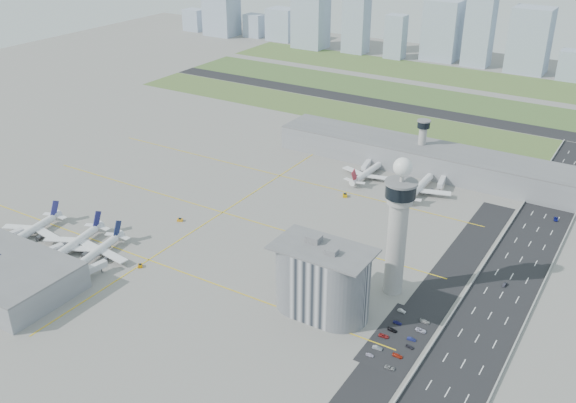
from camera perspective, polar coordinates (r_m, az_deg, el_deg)
The scene contains 59 objects.
ground at distance 318.83m, azimuth -3.31°, elevation -4.78°, with size 1000.00×1000.00×0.00m, color gray.
grass_strip_0 at distance 509.25m, azimuth 9.41°, elevation 7.03°, with size 480.00×50.00×0.08m, color #576F34.
grass_strip_1 at distance 576.32m, azimuth 12.38°, elevation 9.02°, with size 480.00×60.00×0.08m, color #4C6A32.
grass_strip_2 at distance 649.78m, azimuth 14.88°, elevation 10.67°, with size 480.00×70.00×0.08m, color #556F34.
runway at distance 542.07m, azimuth 10.97°, elevation 8.08°, with size 480.00×22.00×0.10m, color black.
highway at distance 279.81m, azimuth 16.83°, elevation -10.93°, with size 28.00×500.00×0.10m, color black.
barrier_left at distance 282.03m, azimuth 14.09°, elevation -10.08°, with size 0.60×500.00×1.20m, color #9E9E99.
barrier_right at distance 277.63m, azimuth 19.65°, elevation -11.59°, with size 0.60×500.00×1.20m, color #9E9E99.
landside_road at distance 277.06m, azimuth 11.22°, elevation -10.62°, with size 18.00×260.00×0.08m, color black.
parking_lot at distance 268.46m, azimuth 9.86°, elevation -11.84°, with size 20.00×44.00×0.10m, color black.
taxiway_line_h_0 at distance 321.70m, azimuth -12.28°, elevation -5.09°, with size 260.00×0.60×0.01m, color yellow.
taxiway_line_h_1 at distance 360.89m, azimuth -5.83°, elevation -0.97°, with size 260.00×0.60×0.01m, color yellow.
taxiway_line_h_2 at distance 405.21m, azimuth -0.73°, elevation 2.31°, with size 260.00×0.60×0.01m, color yellow.
taxiway_line_v at distance 360.89m, azimuth -5.83°, elevation -0.97°, with size 0.60×260.00×0.01m, color yellow.
control_tower at distance 278.12m, azimuth 9.76°, elevation -1.80°, with size 14.00×14.00×64.50m.
secondary_tower at distance 420.23m, azimuth 11.85°, elevation 5.40°, with size 8.60×8.60×31.90m.
admin_building at distance 271.54m, azimuth 3.05°, elevation -6.99°, with size 42.00×24.00×33.50m.
terminal_pier at distance 419.40m, azimuth 12.89°, elevation 3.65°, with size 210.00×32.00×15.80m.
airplane_near_a at distance 357.31m, azimuth -21.98°, elevation -2.09°, with size 43.20×36.72×12.10m, color white, non-canonical shape.
airplane_near_b at distance 337.33m, azimuth -18.51°, elevation -3.18°, with size 43.62×37.08×12.21m, color white, non-canonical shape.
airplane_near_c at distance 326.14m, azimuth -16.79°, elevation -4.01°, with size 41.94×35.65×11.74m, color white, non-canonical shape.
airplane_far_a at distance 403.90m, azimuth 7.12°, elevation 2.90°, with size 40.82×34.69×11.43m, color white, non-canonical shape.
airplane_far_b at distance 388.62m, azimuth 11.69°, elevation 1.70°, with size 45.78×38.91×12.82m, color white, non-canonical shape.
jet_bridge_near_1 at distance 332.47m, azimuth -21.43°, elevation -4.78°, with size 14.00×3.00×5.70m, color silver, non-canonical shape.
jet_bridge_near_2 at distance 311.31m, azimuth -17.98°, elevation -6.38°, with size 14.00×3.00×5.70m, color silver, non-canonical shape.
jet_bridge_far_0 at distance 419.96m, azimuth 7.21°, elevation 3.40°, with size 14.00×3.00×5.70m, color silver, non-canonical shape.
jet_bridge_far_1 at distance 403.94m, azimuth 13.63°, elevation 1.90°, with size 14.00×3.00×5.70m, color silver, non-canonical shape.
tug_0 at distance 366.01m, azimuth -21.31°, elevation -2.22°, with size 1.88×2.74×1.59m, color #FBB700, non-canonical shape.
tug_1 at distance 337.00m, azimuth -15.98°, elevation -3.86°, with size 1.97×2.86×1.66m, color #D2A601, non-canonical shape.
tug_2 at distance 316.54m, azimuth -13.01°, elevation -5.56°, with size 1.91×2.78×1.62m, color #CF8100, non-canonical shape.
tug_3 at distance 354.37m, azimuth -9.58°, elevation -1.60°, with size 2.03×2.95×1.71m, color orange, non-canonical shape.
tug_4 at distance 378.42m, azimuth 5.08°, elevation 0.58°, with size 2.50×3.63×2.11m, color #D39A04, non-canonical shape.
tug_5 at distance 385.61m, azimuth 9.41°, elevation 0.78°, with size 1.90×2.76×1.60m, color orange, non-canonical shape.
car_lot_0 at distance 257.57m, azimuth 7.28°, elevation -13.37°, with size 1.30×3.23×1.10m, color silver.
car_lot_1 at distance 261.10m, azimuth 7.95°, elevation -12.76°, with size 1.40×4.00×1.32m, color #9298A0.
car_lot_2 at distance 267.52m, azimuth 8.51°, elevation -11.73°, with size 1.95×4.24×1.18m, color maroon.
car_lot_3 at distance 271.18m, azimuth 9.25°, elevation -11.20°, with size 1.68×4.13×1.20m, color black.
car_lot_4 at distance 275.43m, azimuth 9.70°, elevation -10.56°, with size 1.52×3.77×1.28m, color navy.
car_lot_5 at distance 282.57m, azimuth 10.06°, elevation -9.55°, with size 1.28×3.68×1.21m, color beige.
car_lot_6 at distance 252.85m, azimuth 9.05°, elevation -14.39°, with size 1.85×4.00×1.11m, color gray.
car_lot_7 at distance 258.65m, azimuth 9.72°, elevation -13.36°, with size 1.65×4.07×1.18m, color #AE2512.
car_lot_8 at distance 263.83m, azimuth 10.77°, elevation -12.56°, with size 1.33×3.32×1.13m, color #26252F.
car_lot_9 at distance 267.68m, azimuth 10.92°, elevation -11.92°, with size 1.25×3.58×1.18m, color navy.
car_lot_10 at distance 273.01m, azimuth 11.73°, elevation -11.14°, with size 2.08×4.50×1.25m, color silver.
car_lot_11 at distance 278.19m, azimuth 12.08°, elevation -10.39°, with size 1.74×4.28×1.24m, color #A4A4A4.
car_hw_1 at distance 311.10m, azimuth 18.70°, elevation -7.02°, with size 1.28×3.67×1.21m, color black.
car_hw_2 at distance 379.93m, azimuth 22.71°, elevation -1.45°, with size 2.14×4.63×1.29m, color navy.
car_hw_4 at distance 438.04m, azimuth 22.59°, elevation 2.19°, with size 1.55×3.86×1.32m, color #9A9FA4.
skyline_bldg_0 at distance 852.15m, azimuth -8.32°, elevation 15.68°, with size 24.05×19.24×26.50m, color #9EADC1.
skyline_bldg_1 at distance 817.08m, azimuth -5.96°, elevation 16.76°, with size 37.63×30.10×65.60m, color #9EADC1.
skyline_bldg_2 at distance 807.29m, azimuth -2.99°, elevation 15.35°, with size 22.81×18.25×26.79m, color #9EADC1.
skyline_bldg_3 at distance 786.41m, azimuth -0.53°, elevation 15.47°, with size 32.30×25.84×36.93m, color #9EADC1.
skyline_bldg_4 at distance 746.34m, azimuth 2.03°, elevation 15.79°, with size 35.81×28.65×60.36m, color #9EADC1.
skyline_bldg_5 at distance 724.79m, azimuth 6.09°, elevation 15.62°, with size 25.49×20.39×66.89m, color #9EADC1.
skyline_bldg_6 at distance 706.35m, azimuth 9.54°, elevation 14.25°, with size 20.04×16.03×45.20m, color #9EADC1.
skyline_bldg_7 at distance 707.59m, azimuth 13.54°, elevation 14.58°, with size 35.76×28.61×61.22m, color #9EADC1.
skyline_bldg_8 at distance 689.18m, azimuth 16.71°, elevation 14.87°, with size 26.33×21.06×83.39m, color #9EADC1.
skyline_bldg_9 at distance 680.74m, azimuth 20.71°, elevation 13.26°, with size 36.96×29.57×62.11m, color #9EADC1.
skyline_bldg_10 at distance 669.16m, azimuth 23.92°, elevation 10.99°, with size 23.01×18.41×27.75m, color #9EADC1.
Camera 1 is at (158.99, -222.92, 163.34)m, focal length 40.00 mm.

